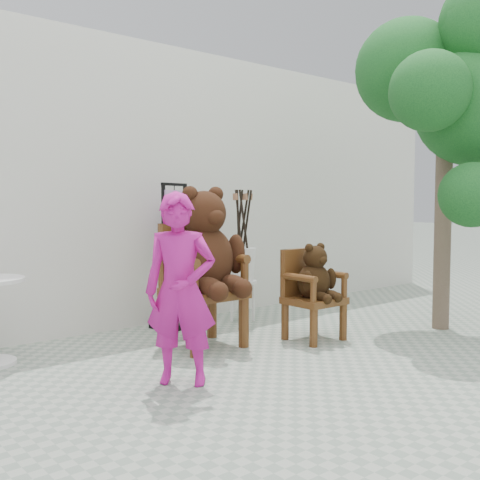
{
  "coord_description": "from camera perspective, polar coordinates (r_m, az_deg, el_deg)",
  "views": [
    {
      "loc": [
        -3.49,
        -2.61,
        1.31
      ],
      "look_at": [
        -0.04,
        1.54,
        0.95
      ],
      "focal_mm": 42.0,
      "sensor_mm": 36.0,
      "label": 1
    }
  ],
  "objects": [
    {
      "name": "chair_big",
      "position": [
        5.08,
        -3.73,
        -1.8
      ],
      "size": [
        0.72,
        0.77,
        1.46
      ],
      "color": "#47270F",
      "rests_on": "ground"
    },
    {
      "name": "display_stand",
      "position": [
        5.96,
        -6.6,
        -3.21
      ],
      "size": [
        0.54,
        0.47,
        1.51
      ],
      "rotation": [
        0.0,
        0.0,
        0.32
      ],
      "color": "black",
      "rests_on": "ground"
    },
    {
      "name": "ground_plane",
      "position": [
        4.55,
        13.29,
        -13.01
      ],
      "size": [
        60.0,
        60.0,
        0.0
      ],
      "primitive_type": "plane",
      "color": "#99A190",
      "rests_on": "ground"
    },
    {
      "name": "person",
      "position": [
        3.95,
        -6.05,
        -5.23
      ],
      "size": [
        0.59,
        0.59,
        1.38
      ],
      "primitive_type": "imported",
      "rotation": [
        0.0,
        0.0,
        -0.79
      ],
      "color": "#BC1786",
      "rests_on": "ground"
    },
    {
      "name": "chair_small",
      "position": [
        5.41,
        7.41,
        -4.36
      ],
      "size": [
        0.49,
        0.5,
        0.93
      ],
      "color": "#47270F",
      "rests_on": "ground"
    },
    {
      "name": "stool_bucket",
      "position": [
        6.17,
        0.27,
        -2.4
      ],
      "size": [
        0.32,
        0.32,
        1.45
      ],
      "rotation": [
        0.0,
        0.0,
        0.13
      ],
      "color": "white",
      "rests_on": "ground"
    },
    {
      "name": "tree",
      "position": [
        6.26,
        22.39,
        15.42
      ],
      "size": [
        1.98,
        1.98,
        3.6
      ],
      "rotation": [
        0.0,
        0.0,
        0.32
      ],
      "color": "#4D3C2E",
      "rests_on": "ground"
    },
    {
      "name": "back_wall",
      "position": [
        6.7,
        -8.28,
        5.4
      ],
      "size": [
        9.0,
        1.0,
        3.0
      ],
      "primitive_type": "cube",
      "color": "silver",
      "rests_on": "ground"
    }
  ]
}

